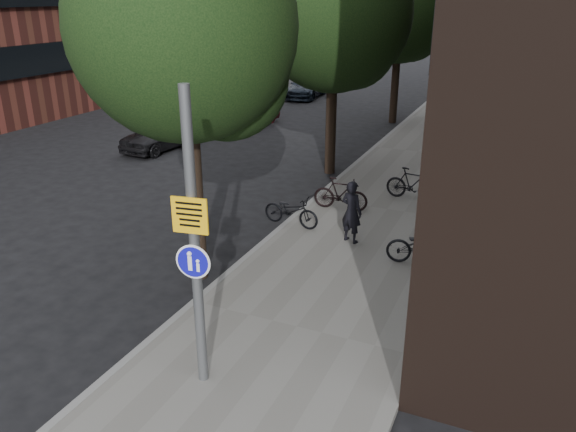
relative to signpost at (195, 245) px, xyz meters
The scene contains 14 objects.
sidewalk 9.03m from the signpost, 84.83° to the left, with size 4.50×60.00×0.12m, color slate.
curb_edge 9.11m from the signpost, 99.61° to the left, with size 0.15×60.00×0.13m, color slate.
street_tree_near 4.67m from the signpost, 121.13° to the left, with size 4.40×4.40×7.50m.
street_tree_mid 12.26m from the signpost, 99.59° to the left, with size 5.00×5.00×7.80m.
street_tree_far 21.06m from the signpost, 95.48° to the left, with size 5.00×5.00×7.80m.
signpost is the anchor object (origin of this frame).
pedestrian 6.31m from the signpost, 85.28° to the left, with size 0.58×0.38×1.58m, color black.
parked_bike_facade_near 6.33m from the signpost, 66.37° to the left, with size 0.59×1.69×0.89m, color black.
parked_bike_facade_far 9.98m from the signpost, 82.77° to the left, with size 0.46×1.62×0.97m, color black.
parked_bike_curb_near 6.84m from the signpost, 101.13° to the left, with size 0.56×1.60×0.84m, color black.
parked_bike_curb_far 8.32m from the signpost, 93.20° to the left, with size 0.44×1.57×0.95m, color black.
parked_car_near 15.36m from the signpost, 128.02° to the left, with size 1.55×3.84×1.31m, color black.
parked_car_mid 19.06m from the signpost, 115.04° to the left, with size 1.17×3.36×1.11m, color #53171B.
parked_car_far 27.01m from the signpost, 108.56° to the left, with size 1.75×4.31×1.25m, color black.
Camera 1 is at (3.73, -4.92, 5.92)m, focal length 35.00 mm.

